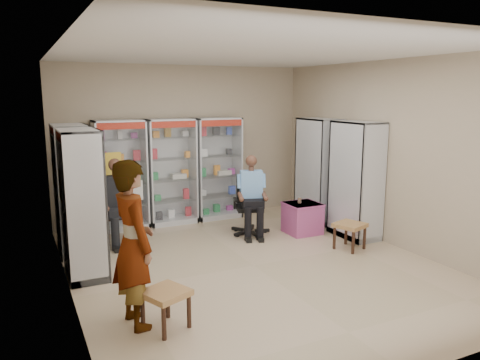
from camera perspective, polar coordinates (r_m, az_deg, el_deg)
name	(u,v)px	position (r m, az deg, el deg)	size (l,w,h in m)	color
floor	(254,265)	(6.90, 1.67, -10.37)	(6.00, 6.00, 0.00)	tan
room_shell	(254,130)	(6.47, 1.77, 6.14)	(5.02, 6.02, 3.01)	tan
cabinet_back_left	(121,175)	(8.74, -14.33, 0.54)	(0.90, 0.50, 2.00)	silver
cabinet_back_mid	(171,172)	(8.97, -8.38, 1.01)	(0.90, 0.50, 2.00)	#B7B9BE
cabinet_back_right	(217,168)	(9.29, -2.79, 1.44)	(0.90, 0.50, 2.00)	#AEB0B6
cabinet_right_far	(318,171)	(9.11, 9.53, 1.12)	(0.50, 0.90, 2.00)	#A6AAAE
cabinet_right_near	(356,180)	(8.25, 13.94, -0.01)	(0.50, 0.90, 2.00)	#B9BDC1
cabinet_left_far	(73,189)	(7.70, -19.70, -1.06)	(0.50, 0.90, 2.00)	silver
cabinet_left_near	(83,204)	(6.62, -18.63, -2.79)	(0.50, 0.90, 2.00)	#A4A6AB
wooden_chair	(116,215)	(8.10, -14.84, -4.09)	(0.42, 0.42, 0.94)	black
seated_customer	(116,203)	(8.00, -14.84, -2.79)	(0.44, 0.60, 1.34)	black
office_chair	(250,205)	(8.29, 1.18, -3.05)	(0.57, 0.57, 1.04)	black
seated_shopkeeper	(251,198)	(8.21, 1.35, -2.16)	(0.44, 0.61, 1.33)	#78C2EE
pink_trunk	(302,218)	(8.44, 7.61, -4.63)	(0.57, 0.55, 0.55)	#A44187
tea_glass	(300,200)	(8.37, 7.27, -2.46)	(0.07, 0.07, 0.10)	#591607
woven_stool_a	(350,236)	(7.74, 13.21, -6.67)	(0.43, 0.43, 0.43)	#A87747
woven_stool_b	(166,309)	(5.18, -9.02, -15.30)	(0.43, 0.43, 0.43)	olive
standing_man	(133,244)	(5.08, -12.88, -7.64)	(0.66, 0.43, 1.80)	gray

